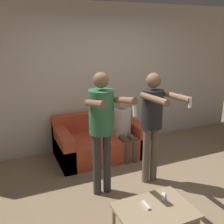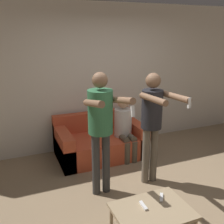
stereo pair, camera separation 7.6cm
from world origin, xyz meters
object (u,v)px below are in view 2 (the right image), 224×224
Objects in this scene: person_seated at (124,126)px; remote_far at (161,197)px; coffee_table at (152,213)px; couch at (100,142)px; person_standing_right at (152,117)px; person_standing_left at (101,121)px; remote_near at (143,206)px.

remote_far is at bearing -101.77° from person_seated.
coffee_table is (-0.57, -1.92, -0.26)m from person_seated.
person_standing_right is at bearing -71.26° from couch.
remote_near is (0.13, -0.93, -0.69)m from person_standing_left.
person_standing_left is 2.10× the size of coffee_table.
person_standing_left is 11.24× the size of remote_near.
remote_far is at bearing 33.85° from coffee_table.
couch is 10.68× the size of remote_far.
couch is 1.40× the size of person_seated.
person_seated is (-0.00, 0.91, -0.43)m from person_standing_right.
coffee_table is at bearing -94.94° from couch.
person_seated is at bearing 78.23° from remote_far.
person_seated reaches higher than remote_near.
couch is at bearing 85.06° from coffee_table.
remote_far is (0.26, 0.05, 0.00)m from remote_near.
couch is at bearing 108.74° from person_standing_right.
person_standing_right is at bearing 60.52° from coffee_table.
person_standing_left is 1.28m from person_seated.
person_standing_right is 2.03× the size of coffee_table.
remote_far is at bearing -113.17° from person_standing_right.
person_seated is 7.64× the size of remote_far.
couch is 1.90× the size of coffee_table.
remote_far is at bearing -89.74° from couch.
coffee_table is (-0.19, -2.15, 0.08)m from couch.
person_standing_left reaches higher than coffee_table.
remote_far is at bearing 10.96° from remote_near.
couch is 2.16m from coffee_table.
person_seated is 7.30× the size of remote_near.
coffee_table is (0.20, -1.01, -0.74)m from person_standing_left.
person_standing_left is at bearing 98.10° from remote_near.
remote_near is at bearing 129.56° from coffee_table.
couch reaches higher than coffee_table.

